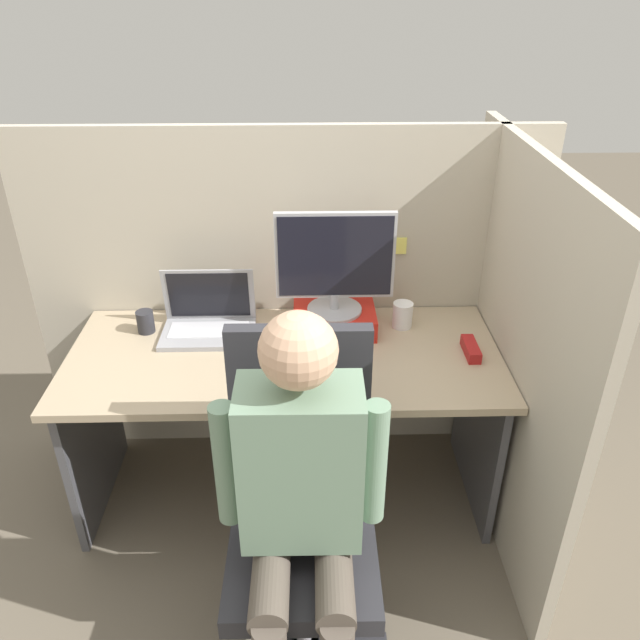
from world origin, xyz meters
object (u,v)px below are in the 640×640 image
Objects in this scene: office_chair at (302,504)px; person at (301,497)px; laptop at (209,322)px; stapler at (471,349)px; carrot_toy at (326,392)px; monitor at (335,263)px; pen_cup at (145,322)px; paper_box at (334,320)px; coffee_mug at (403,315)px.

person is (0.00, -0.17, 0.20)m from office_chair.
laptop reaches higher than stapler.
monitor is at bearing 83.88° from carrot_toy.
office_chair is (0.37, -0.77, -0.22)m from laptop.
laptop is 2.59× the size of carrot_toy.
pen_cup is (-0.71, 0.46, 0.02)m from carrot_toy.
coffee_mug reaches higher than paper_box.
laptop is 0.26m from pen_cup.
monitor reaches higher than carrot_toy.
office_chair is at bearing 90.54° from person.
stapler is 0.62m from carrot_toy.
paper_box is 3.61× the size of pen_cup.
person reaches higher than monitor.
paper_box is at bearing -176.12° from coffee_mug.
laptop is 0.29× the size of person.
office_chair is at bearing -51.29° from pen_cup.
person is at bearing -68.34° from laptop.
stapler is 0.14× the size of office_chair.
paper_box is 3.09× the size of coffee_mug.
paper_box is at bearing 1.03° from laptop.
person is at bearing -89.46° from office_chair.
office_chair is 1.03m from pen_cup.
carrot_toy is at bearing -96.12° from monitor.
monitor is 0.92m from office_chair.
laptop is 0.64m from carrot_toy.
pen_cup is (-1.28, 0.20, 0.02)m from stapler.
office_chair is 10.31× the size of coffee_mug.
person is (-0.13, -0.95, -0.02)m from paper_box.
coffee_mug is (0.42, 0.80, 0.23)m from office_chair.
person reaches higher than paper_box.
coffee_mug is at bearing 55.54° from carrot_toy.
stapler is at bearing -10.41° from laptop.
laptop is at bearing -178.97° from paper_box.
laptop is (-0.51, -0.01, -0.25)m from monitor.
monitor is 0.42× the size of office_chair.
stapler is 0.89m from office_chair.
laptop is 2.40× the size of stapler.
carrot_toy is 0.85m from pen_cup.
paper_box is at bearing 80.17° from office_chair.
laptop is 0.89m from office_chair.
person is 1.14m from pen_cup.
pen_cup is (-1.04, -0.02, -0.01)m from coffee_mug.
pen_cup is (-0.76, -0.00, -0.25)m from monitor.
monitor is 3.24× the size of carrot_toy.
pen_cup is at bearing -179.10° from coffee_mug.
carrot_toy is at bearing -44.64° from laptop.
coffee_mug is (0.79, 0.03, 0.00)m from laptop.
laptop is at bearing -177.96° from coffee_mug.
laptop is (-0.51, -0.01, 0.01)m from paper_box.
paper_box is at bearing -90.00° from monitor.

